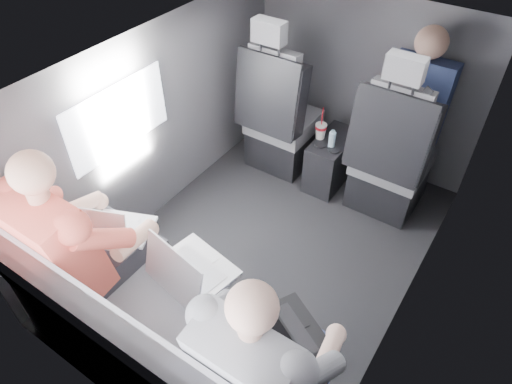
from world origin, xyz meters
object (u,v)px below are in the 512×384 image
Objects in this scene: laptop_silver at (189,269)px; passenger_rear_left at (84,244)px; front_seat_left at (280,123)px; passenger_rear_right at (267,361)px; rear_bench at (154,345)px; laptop_black at (287,334)px; center_console at (331,161)px; passenger_front_right at (415,103)px; water_bottle at (332,139)px; laptop_white at (113,229)px; soda_cup at (321,130)px; front_seat_right at (390,163)px.

passenger_rear_left is (-0.53, -0.18, 0.01)m from laptop_silver.
front_seat_left is 0.99× the size of passenger_rear_left.
laptop_silver is 0.34× the size of passenger_rear_right.
passenger_rear_right is at bearing 9.09° from rear_bench.
rear_bench is at bearing -157.88° from laptop_black.
front_seat_left is at bearing -174.93° from center_console.
center_console is 0.75m from passenger_front_right.
water_bottle is (0.02, -0.10, 0.26)m from center_console.
passenger_rear_right reaches higher than water_bottle.
passenger_rear_left is at bearing -97.67° from laptop_white.
laptop_white reaches higher than soda_cup.
laptop_black is (1.07, -0.02, -0.00)m from laptop_white.
laptop_black is at bearing -57.71° from front_seat_left.
center_console is 0.28m from water_bottle.
water_bottle is 1.58m from laptop_silver.
water_bottle is at bearing -144.26° from passenger_front_right.
passenger_rear_left is (-0.50, -1.85, 0.45)m from center_console.
front_seat_right is at bearing 94.59° from passenger_rear_right.
front_seat_right is 0.44m from water_bottle.
laptop_white is at bearing 150.95° from rear_bench.
front_seat_left is 1.48× the size of passenger_front_right.
passenger_front_right is at bearing 24.92° from soda_cup.
water_bottle is 1.71m from laptop_black.
passenger_rear_left is (-0.52, -1.75, 0.19)m from water_bottle.
soda_cup is (0.35, -0.00, 0.07)m from front_seat_left.
passenger_rear_right is (-0.00, -0.15, -0.00)m from laptop_black.
rear_bench is at bearing -29.05° from laptop_white.
passenger_rear_left is at bearing -172.25° from laptop_black.
passenger_front_right is at bearing 25.43° from center_console.
rear_bench is 0.43m from laptop_silver.
front_seat_right is 2.06m from passenger_rear_left.
laptop_black reaches higher than soda_cup.
laptop_silver is 0.32× the size of passenger_rear_left.
rear_bench is (-0.00, -1.94, 0.11)m from center_console.
soda_cup is at bearing -155.08° from passenger_front_right.
rear_bench is at bearing -90.00° from center_console.
passenger_rear_right reaches higher than laptop_white.
laptop_black is 0.33× the size of passenger_rear_left.
laptop_white is 1.08m from passenger_rear_right.
laptop_white is at bearing 171.09° from passenger_rear_right.
center_console is at bearing 109.40° from laptop_black.
soda_cup is 0.61× the size of laptop_black.
passenger_rear_left reaches higher than passenger_rear_right.
passenger_front_right is (0.43, 1.88, 0.12)m from laptop_silver.
front_seat_left is at bearing 173.32° from water_bottle.
passenger_rear_left reaches higher than front_seat_left.
passenger_rear_left is 1.50× the size of passenger_front_right.
front_seat_left is at bearing 180.00° from front_seat_right.
passenger_rear_left reaches higher than water_bottle.
passenger_rear_left is at bearing -114.79° from passenger_front_right.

